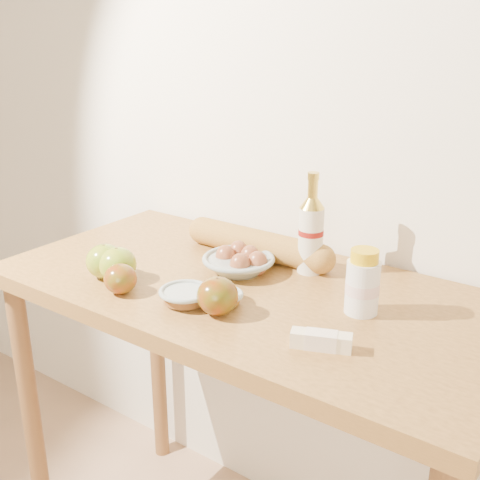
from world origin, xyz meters
name	(u,v)px	position (x,y,z in m)	size (l,w,h in m)	color
back_wall	(324,95)	(0.00, 1.51, 1.30)	(3.50, 0.02, 2.60)	white
table	(247,333)	(0.00, 1.18, 0.78)	(1.20, 0.60, 0.90)	#A97636
bourbon_bottle	(311,233)	(0.08, 1.33, 1.00)	(0.06, 0.06, 0.25)	beige
cream_bottle	(363,284)	(0.27, 1.21, 0.96)	(0.09, 0.09, 0.14)	silver
egg_bowl	(240,262)	(-0.06, 1.23, 0.93)	(0.23, 0.23, 0.06)	gray
baguette	(258,244)	(-0.08, 1.34, 0.94)	(0.44, 0.07, 0.07)	#BA8739
apple_yellowgreen	(117,264)	(-0.26, 1.02, 0.94)	(0.11, 0.11, 0.08)	#A49620
apple_redgreen_front	(120,279)	(-0.21, 0.98, 0.93)	(0.08, 0.08, 0.07)	#93080A
apple_redgreen_right	(217,296)	(0.03, 1.03, 0.94)	(0.11, 0.11, 0.08)	maroon
sugar_bowl	(185,296)	(-0.06, 1.03, 0.92)	(0.14, 0.14, 0.03)	#96A39E
syrup_bowl	(222,298)	(0.01, 1.07, 0.91)	(0.10, 0.10, 0.03)	#95A29D
butter_stick	(321,341)	(0.27, 1.03, 0.92)	(0.12, 0.07, 0.03)	beige
apple_extra	(105,261)	(-0.30, 1.02, 0.94)	(0.11, 0.11, 0.08)	#A49620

